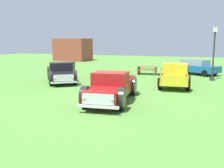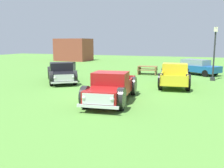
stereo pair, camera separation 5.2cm
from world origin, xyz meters
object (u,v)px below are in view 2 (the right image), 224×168
Objects in this scene: sedan_distant_a at (196,67)px; picnic_table at (148,69)px; pickup_truck_behind_left at (62,73)px; pickup_truck_foreground at (110,88)px; pickup_truck_behind_right at (175,75)px; lamp_post_near at (214,52)px; trash_can at (73,67)px.

sedan_distant_a is 4.57m from picnic_table.
pickup_truck_foreground is at bearing -38.76° from pickup_truck_behind_left.
pickup_truck_behind_right is 2.74× the size of picnic_table.
picnic_table is (-5.70, 1.94, -1.73)m from lamp_post_near.
pickup_truck_behind_right is at bearing -100.08° from sedan_distant_a.
pickup_truck_behind_right is 4.37m from lamp_post_near.
picnic_table is at bearing -160.31° from sedan_distant_a.
pickup_truck_behind_right is at bearing -23.90° from trash_can.
pickup_truck_behind_right is (8.13, 1.87, 0.02)m from pickup_truck_behind_left.
pickup_truck_behind_left is at bearing -167.02° from pickup_truck_behind_right.
picnic_table is 7.88m from trash_can.
sedan_distant_a is 12.31m from trash_can.
picnic_table is 2.01× the size of trash_can.
pickup_truck_foreground reaches higher than sedan_distant_a.
trash_can reaches higher than picnic_table.
pickup_truck_behind_left is at bearing -154.72° from lamp_post_near.
trash_can is (-10.99, 4.87, -0.26)m from pickup_truck_behind_right.
lamp_post_near is 2.22× the size of picnic_table.
picnic_table is (-0.71, 11.61, -0.25)m from pickup_truck_foreground.
pickup_truck_foreground is 11.63m from picnic_table.
pickup_truck_behind_right is 6.77m from sedan_distant_a.
lamp_post_near is 13.79m from trash_can.
sedan_distant_a is 4.72× the size of trash_can.
picnic_table is at bearing 54.36° from pickup_truck_behind_left.
trash_can is (-7.88, -0.26, -0.01)m from picnic_table.
pickup_truck_behind_right reaches higher than trash_can.
lamp_post_near reaches higher than picnic_table.
picnic_table is (5.02, 7.00, -0.23)m from pickup_truck_behind_left.
pickup_truck_foreground is at bearing -117.29° from lamp_post_near.
pickup_truck_behind_right is at bearing 69.69° from pickup_truck_foreground.
pickup_truck_behind_right is (2.40, 6.48, -0.00)m from pickup_truck_foreground.
pickup_truck_behind_right is at bearing -129.06° from lamp_post_near.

